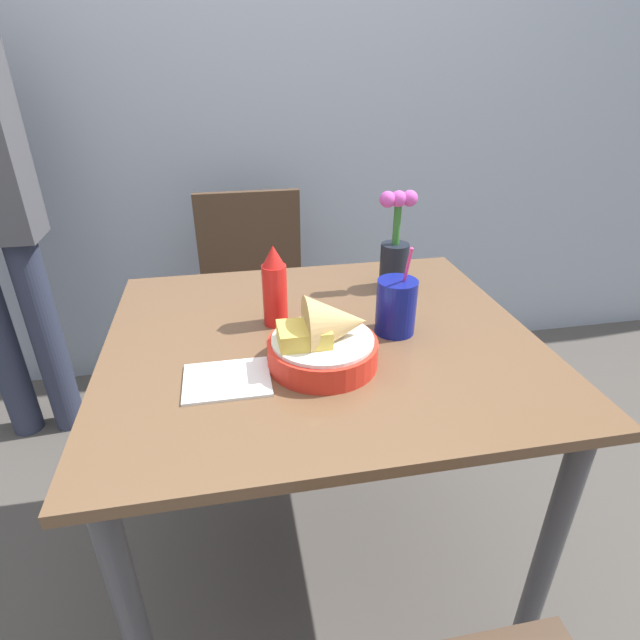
% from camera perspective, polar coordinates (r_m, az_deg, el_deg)
% --- Properties ---
extents(ground_plane, '(12.00, 12.00, 0.00)m').
position_cam_1_polar(ground_plane, '(1.66, 0.12, -25.43)').
color(ground_plane, '#4C4742').
extents(wall_window, '(7.00, 0.06, 2.60)m').
position_cam_1_polar(wall_window, '(2.18, -6.51, 26.77)').
color(wall_window, '#9EA8B7').
rests_on(wall_window, ground_plane).
extents(dining_table, '(0.97, 0.86, 0.77)m').
position_cam_1_polar(dining_table, '(1.21, 0.15, -6.60)').
color(dining_table, brown).
rests_on(dining_table, ground_plane).
extents(chair_far_window, '(0.40, 0.40, 0.89)m').
position_cam_1_polar(chair_far_window, '(1.98, -7.58, 3.27)').
color(chair_far_window, '#473323').
rests_on(chair_far_window, ground_plane).
extents(food_basket, '(0.23, 0.23, 0.15)m').
position_cam_1_polar(food_basket, '(1.02, 0.73, -2.32)').
color(food_basket, red).
rests_on(food_basket, dining_table).
extents(ketchup_bottle, '(0.06, 0.06, 0.20)m').
position_cam_1_polar(ketchup_bottle, '(1.16, -5.21, 3.74)').
color(ketchup_bottle, red).
rests_on(ketchup_bottle, dining_table).
extents(drink_cup, '(0.09, 0.09, 0.21)m').
position_cam_1_polar(drink_cup, '(1.15, 8.67, 1.34)').
color(drink_cup, navy).
rests_on(drink_cup, dining_table).
extents(flower_vase, '(0.10, 0.08, 0.27)m').
position_cam_1_polar(flower_vase, '(1.37, 8.56, 7.91)').
color(flower_vase, black).
rests_on(flower_vase, dining_table).
extents(napkin, '(0.17, 0.14, 0.01)m').
position_cam_1_polar(napkin, '(1.01, -10.57, -6.74)').
color(napkin, white).
rests_on(napkin, dining_table).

